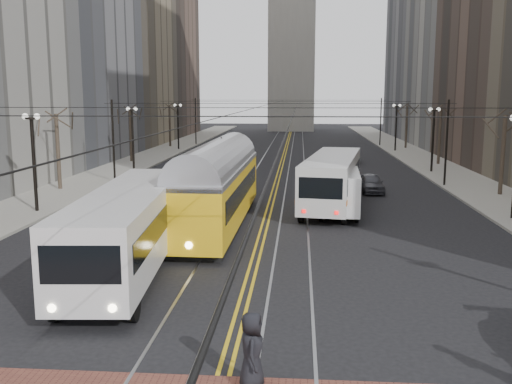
% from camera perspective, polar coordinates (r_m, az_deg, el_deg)
% --- Properties ---
extents(ground, '(260.00, 260.00, 0.00)m').
position_cam_1_polar(ground, '(15.77, -2.80, -16.26)').
color(ground, black).
rests_on(ground, ground).
extents(sidewalk_left, '(5.00, 140.00, 0.15)m').
position_cam_1_polar(sidewalk_left, '(61.80, -11.44, 3.08)').
color(sidewalk_left, gray).
rests_on(sidewalk_left, ground).
extents(sidewalk_right, '(5.00, 140.00, 0.15)m').
position_cam_1_polar(sidewalk_right, '(60.91, 16.89, 2.77)').
color(sidewalk_right, gray).
rests_on(sidewalk_right, ground).
extents(streetcar_rails, '(4.80, 130.00, 0.02)m').
position_cam_1_polar(streetcar_rails, '(59.50, 2.62, 2.95)').
color(streetcar_rails, gray).
rests_on(streetcar_rails, ground).
extents(centre_lines, '(0.42, 130.00, 0.01)m').
position_cam_1_polar(centre_lines, '(59.50, 2.62, 2.95)').
color(centre_lines, gold).
rests_on(centre_lines, ground).
extents(building_left_far, '(16.00, 20.00, 40.00)m').
position_cam_1_polar(building_left_far, '(104.57, -11.26, 16.62)').
color(building_left_far, brown).
rests_on(building_left_far, ground).
extents(building_right_far, '(16.00, 20.00, 40.00)m').
position_cam_1_polar(building_right_far, '(103.67, 18.34, 16.39)').
color(building_right_far, slate).
rests_on(building_right_far, ground).
extents(lamp_posts, '(27.60, 57.20, 5.60)m').
position_cam_1_polar(lamp_posts, '(43.06, 1.96, 4.16)').
color(lamp_posts, black).
rests_on(lamp_posts, ground).
extents(street_trees, '(31.68, 53.28, 5.60)m').
position_cam_1_polar(street_trees, '(49.53, 2.29, 4.86)').
color(street_trees, '#382D23').
rests_on(street_trees, ground).
extents(trolley_wires, '(25.96, 120.00, 6.60)m').
position_cam_1_polar(trolley_wires, '(49.04, 2.27, 5.96)').
color(trolley_wires, black).
rests_on(trolley_wires, ground).
extents(transit_bus, '(3.68, 13.15, 3.25)m').
position_cam_1_polar(transit_bus, '(23.14, -12.42, -3.75)').
color(transit_bus, silver).
rests_on(transit_bus, ground).
extents(streetcar, '(2.98, 14.87, 3.50)m').
position_cam_1_polar(streetcar, '(30.30, -3.87, -0.17)').
color(streetcar, yellow).
rests_on(streetcar, ground).
extents(rear_bus, '(4.55, 12.55, 3.20)m').
position_cam_1_polar(rear_bus, '(35.87, 7.65, 1.05)').
color(rear_bus, silver).
rests_on(rear_bus, ground).
extents(cargo_van, '(2.58, 5.94, 2.57)m').
position_cam_1_polar(cargo_van, '(33.28, 8.30, -0.17)').
color(cargo_van, white).
rests_on(cargo_van, ground).
extents(sedan_grey, '(1.73, 4.00, 1.35)m').
position_cam_1_polar(sedan_grey, '(41.89, 11.43, 0.89)').
color(sedan_grey, '#46484F').
rests_on(sedan_grey, ground).
extents(sedan_silver, '(2.01, 4.31, 1.37)m').
position_cam_1_polar(sedan_silver, '(59.89, 9.53, 3.52)').
color(sedan_silver, '#ABAEB3').
rests_on(sedan_silver, ground).
extents(pedestrian_a, '(0.66, 0.95, 1.87)m').
position_cam_1_polar(pedestrian_a, '(13.94, -0.42, -15.55)').
color(pedestrian_a, black).
rests_on(pedestrian_a, crosswalk_band).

